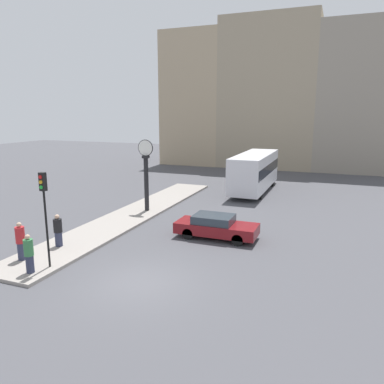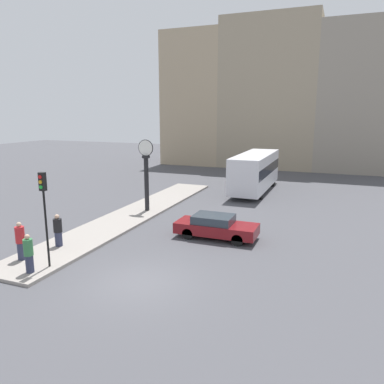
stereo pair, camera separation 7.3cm
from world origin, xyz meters
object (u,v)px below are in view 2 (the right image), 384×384
Objects in this scene: traffic_light_near at (44,200)px; pedestrian_green_hoodie at (29,254)px; street_clock at (146,174)px; bus_distant at (255,170)px; pedestrian_black_jacket at (58,231)px; sedan_car at (216,226)px; pedestrian_red_top at (20,241)px.

pedestrian_green_hoodie is (-0.31, -0.77, -2.09)m from traffic_light_near.
street_clock reaches higher than pedestrian_green_hoodie.
pedestrian_black_jacket is at bearing -109.45° from bus_distant.
bus_distant is at bearing 75.99° from pedestrian_green_hoodie.
traffic_light_near reaches higher than sedan_car.
street_clock is 7.91m from pedestrian_black_jacket.
traffic_light_near is 2.34× the size of pedestrian_red_top.
bus_distant reaches higher than pedestrian_green_hoodie.
pedestrian_green_hoodie is (-5.00, -20.04, -0.85)m from bus_distant.
street_clock is at bearing 150.61° from sedan_car.
pedestrian_black_jacket is 0.93× the size of pedestrian_red_top.
bus_distant is 1.93× the size of street_clock.
pedestrian_red_top reaches higher than sedan_car.
bus_distant is at bearing 60.79° from street_clock.
pedestrian_green_hoodie is 0.94× the size of pedestrian_red_top.
sedan_car is 2.70× the size of pedestrian_black_jacket.
pedestrian_green_hoodie is at bearing -104.01° from bus_distant.
pedestrian_black_jacket is (-6.69, -4.37, 0.29)m from sedan_car.
pedestrian_red_top is at bearing -137.83° from sedan_car.
bus_distant reaches higher than pedestrian_black_jacket.
street_clock is 2.72× the size of pedestrian_red_top.
pedestrian_black_jacket is at bearing -95.79° from street_clock.
bus_distant is 5.25× the size of pedestrian_red_top.
street_clock is at bearing -119.21° from bus_distant.
sedan_car is 9.24m from pedestrian_green_hoodie.
pedestrian_red_top reaches higher than pedestrian_green_hoodie.
pedestrian_green_hoodie is 1.67m from pedestrian_red_top.
pedestrian_red_top is (-7.03, -6.37, 0.36)m from sedan_car.
pedestrian_green_hoodie is (0.26, -10.63, -1.62)m from street_clock.
pedestrian_black_jacket reaches higher than sedan_car.
sedan_car is 1.07× the size of traffic_light_near.
street_clock is 2.89× the size of pedestrian_green_hoodie.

